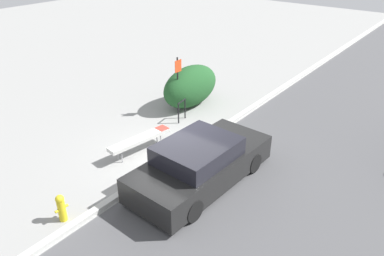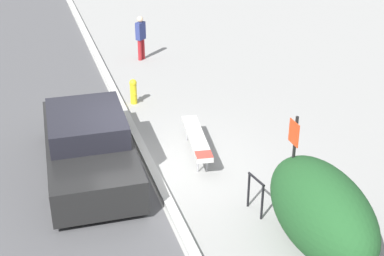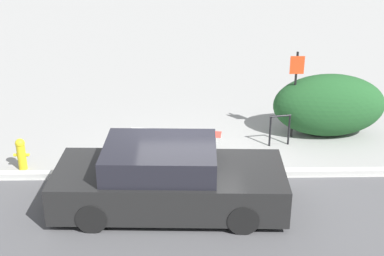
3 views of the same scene
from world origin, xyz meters
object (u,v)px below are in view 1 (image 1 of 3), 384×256
(bench, at_px, (140,139))
(sign_post, at_px, (178,81))
(fire_hydrant, at_px, (61,207))
(parked_car_near, at_px, (201,164))
(bike_rack, at_px, (182,109))

(bench, bearing_deg, sign_post, 24.80)
(sign_post, bearing_deg, fire_hydrant, -165.42)
(bench, height_order, sign_post, sign_post)
(sign_post, xyz_separation_m, parked_car_near, (-3.19, -3.49, -0.74))
(bike_rack, height_order, sign_post, sign_post)
(fire_hydrant, xyz_separation_m, parked_car_near, (3.42, -1.77, 0.23))
(parked_car_near, bearing_deg, bench, 89.28)
(bench, relative_size, parked_car_near, 0.49)
(bench, relative_size, bike_rack, 2.78)
(bench, relative_size, sign_post, 1.00)
(bike_rack, relative_size, fire_hydrant, 1.08)
(bike_rack, relative_size, sign_post, 0.36)
(fire_hydrant, height_order, parked_car_near, parked_car_near)
(bike_rack, bearing_deg, bench, -171.52)
(fire_hydrant, bearing_deg, bike_rack, 10.90)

